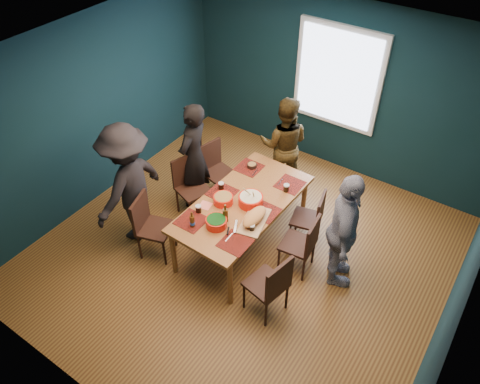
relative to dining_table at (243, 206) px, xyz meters
The scene contains 26 objects.
room 0.71m from the dining_table, 44.55° to the left, with size 5.01×5.01×2.71m.
dining_table is the anchor object (origin of this frame).
chair_left_far 1.15m from the dining_table, 145.34° to the left, with size 0.48×0.48×0.88m.
chair_left_mid 1.02m from the dining_table, behind, with size 0.52×0.52×0.92m.
chair_left_near 1.23m from the dining_table, 138.97° to the right, with size 0.51×0.51×0.91m.
chair_right_far 0.94m from the dining_table, 35.35° to the left, with size 0.45×0.45×0.84m.
chair_right_mid 0.91m from the dining_table, ahead, with size 0.43×0.43×0.87m.
chair_right_near 1.19m from the dining_table, 39.82° to the right, with size 0.49×0.49×0.92m.
person_far_left 1.12m from the dining_table, 162.76° to the left, with size 0.60×0.40×1.66m, color black.
person_back 1.40m from the dining_table, 98.15° to the left, with size 0.74×0.58×1.53m, color black.
person_right 1.33m from the dining_table, ahead, with size 0.96×0.40×1.63m, color silver.
person_near_left 1.50m from the dining_table, 153.31° to the right, with size 1.14×0.65×1.76m, color black.
bowl_salad 0.28m from the dining_table, 143.40° to the right, with size 0.26×0.26×0.11m.
bowl_dumpling 0.18m from the dining_table, 13.50° to the left, with size 0.31×0.31×0.29m.
bowl_herbs 0.55m from the dining_table, 92.52° to the right, with size 0.26×0.26×0.11m.
cutting_board 0.41m from the dining_table, 35.12° to the right, with size 0.38×0.68×0.15m.
small_bowl 0.74m from the dining_table, 114.02° to the left, with size 0.14×0.14×0.06m.
beer_bottle_a 0.76m from the dining_table, 109.85° to the right, with size 0.06×0.06×0.23m.
beer_bottle_b 0.44m from the dining_table, 87.35° to the right, with size 0.07×0.07×0.26m.
cola_glass_a 0.60m from the dining_table, 127.21° to the right, with size 0.07×0.07×0.10m.
cola_glass_b 0.54m from the dining_table, 44.10° to the right, with size 0.07×0.07×0.10m.
cola_glass_c 0.62m from the dining_table, 54.85° to the left, with size 0.08×0.08×0.11m.
cola_glass_d 0.40m from the dining_table, behind, with size 0.07×0.07×0.10m.
napkin_a 0.40m from the dining_table, 10.98° to the left, with size 0.13×0.13×0.00m, color #FF7C6B.
napkin_b 0.49m from the dining_table, 137.67° to the right, with size 0.15×0.15×0.00m, color #FF7C6B.
napkin_c 0.73m from the dining_table, 65.68° to the right, with size 0.14×0.14×0.00m, color #FF7C6B.
Camera 1 is at (2.35, -3.54, 4.75)m, focal length 35.00 mm.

